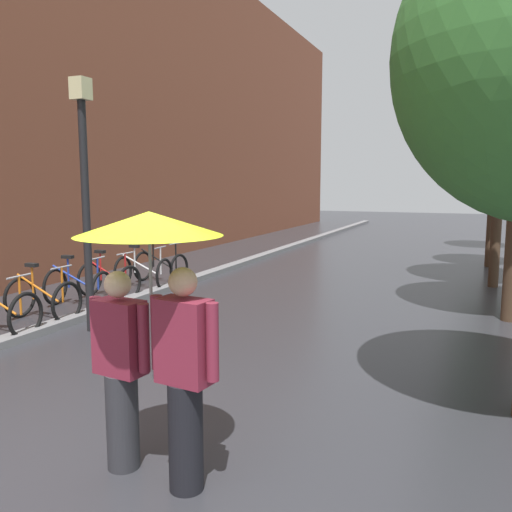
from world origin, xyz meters
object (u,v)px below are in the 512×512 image
street_tree_3 (497,150)px  parked_bicycle_4 (143,272)px  street_tree_2 (505,93)px  parked_bicycle_1 (43,298)px  parked_bicycle_2 (78,287)px  parked_bicycle_3 (109,280)px  street_tree_4 (501,140)px  couple_under_umbrella (151,306)px  street_lamp_post (85,185)px  parked_bicycle_5 (161,266)px

street_tree_3 → parked_bicycle_4: size_ratio=3.85×
street_tree_2 → street_tree_3: street_tree_2 is taller
parked_bicycle_1 → parked_bicycle_2: bearing=98.5°
parked_bicycle_3 → street_tree_4: bearing=57.9°
couple_under_umbrella → street_tree_3: bearing=78.5°
street_tree_4 → parked_bicycle_4: 13.17m
street_tree_3 → parked_bicycle_2: bearing=-131.0°
street_lamp_post → couple_under_umbrella: bearing=-44.0°
parked_bicycle_1 → parked_bicycle_3: same height
parked_bicycle_1 → street_lamp_post: street_lamp_post is taller
parked_bicycle_3 → parked_bicycle_4: bearing=85.1°
street_tree_3 → parked_bicycle_4: bearing=-137.7°
parked_bicycle_3 → parked_bicycle_5: 1.86m
parked_bicycle_2 → parked_bicycle_3: bearing=85.9°
street_tree_2 → street_tree_4: size_ratio=1.10×
street_tree_2 → couple_under_umbrella: bearing=-105.3°
street_tree_2 → parked_bicycle_3: (-7.09, -4.28, -3.80)m
parked_bicycle_5 → parked_bicycle_3: bearing=-90.2°
street_tree_3 → couple_under_umbrella: 12.96m
parked_bicycle_1 → couple_under_umbrella: 5.62m
parked_bicycle_1 → street_lamp_post: 2.21m
parked_bicycle_2 → couple_under_umbrella: size_ratio=0.55×
street_tree_2 → street_tree_4: (0.17, 7.30, -0.45)m
parked_bicycle_4 → couple_under_umbrella: (4.42, -6.23, 1.00)m
parked_bicycle_4 → parked_bicycle_5: 0.81m
parked_bicycle_4 → street_tree_3: bearing=42.3°
street_tree_3 → parked_bicycle_2: 11.23m
street_tree_2 → parked_bicycle_2: 9.56m
parked_bicycle_3 → street_lamp_post: size_ratio=0.29×
street_tree_3 → parked_bicycle_1: street_tree_3 is taller
parked_bicycle_2 → parked_bicycle_4: (0.15, 1.86, 0.00)m
street_tree_4 → parked_bicycle_3: 14.07m
street_tree_2 → street_lamp_post: size_ratio=1.48×
parked_bicycle_5 → street_tree_2: bearing=18.9°
parked_bicycle_3 → parked_bicycle_4: (0.09, 1.05, 0.00)m
parked_bicycle_2 → street_tree_4: bearing=59.4°
parked_bicycle_2 → couple_under_umbrella: 6.40m
street_tree_3 → parked_bicycle_5: bearing=-141.9°
parked_bicycle_2 → parked_bicycle_3: size_ratio=1.02×
parked_bicycle_3 → parked_bicycle_4: size_ratio=0.99×
parked_bicycle_1 → parked_bicycle_2: same height
parked_bicycle_4 → street_lamp_post: 3.79m
parked_bicycle_3 → street_lamp_post: bearing=-58.6°
parked_bicycle_5 → parked_bicycle_4: bearing=-84.3°
street_tree_4 → parked_bicycle_5: 12.58m
street_tree_3 → couple_under_umbrella: bearing=-101.5°
parked_bicycle_2 → parked_bicycle_5: same height
street_tree_2 → parked_bicycle_5: bearing=-161.1°
parked_bicycle_3 → parked_bicycle_5: (0.01, 1.86, 0.00)m
parked_bicycle_4 → street_lamp_post: street_lamp_post is taller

